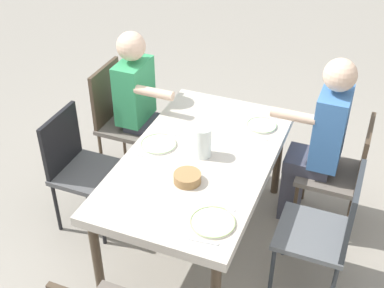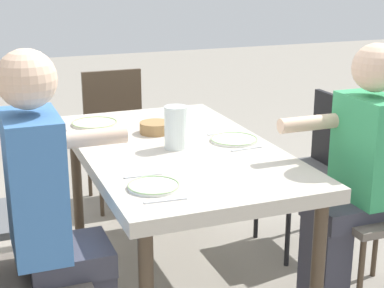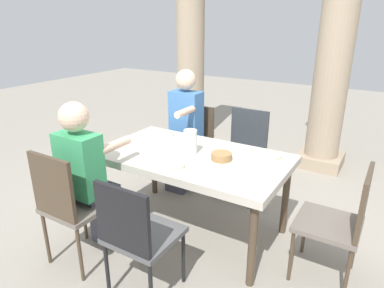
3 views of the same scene
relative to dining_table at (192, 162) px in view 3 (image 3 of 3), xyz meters
name	(u,v)px [view 3 (image 3 of 3)]	position (x,y,z in m)	size (l,w,h in m)	color
ground_plane	(192,228)	(0.00, 0.00, -0.68)	(16.00, 16.00, 0.00)	gray
dining_table	(192,162)	(0.00, 0.00, 0.00)	(1.62, 0.93, 0.74)	beige
chair_west_north	(192,139)	(-0.54, 0.89, -0.16)	(0.44, 0.44, 0.89)	#6A6158
chair_west_south	(69,202)	(-0.54, -0.89, -0.12)	(0.44, 0.44, 0.96)	#6A6158
chair_mid_north	(244,149)	(0.11, 0.89, -0.15)	(0.44, 0.44, 0.94)	#5B5E61
chair_mid_south	(136,232)	(0.11, -0.89, -0.16)	(0.44, 0.44, 0.90)	#4F4F50
chair_head_east	(341,219)	(1.23, 0.00, -0.16)	(0.44, 0.44, 0.90)	#6A6158
diner_woman_green	(88,175)	(-0.53, -0.68, 0.02)	(0.35, 0.50, 1.29)	#3F3F4C
diner_man_white	(183,127)	(-0.54, 0.69, 0.05)	(0.35, 0.50, 1.34)	#3F3F4C
stone_column_near	(191,53)	(-1.33, 2.14, 0.69)	(0.53, 0.53, 2.77)	tan
stone_column_centre	(334,62)	(0.68, 2.14, 0.67)	(0.55, 0.55, 2.75)	tan
plate_0	(163,135)	(-0.51, 0.28, 0.08)	(0.21, 0.21, 0.02)	white
fork_0	(151,133)	(-0.66, 0.28, 0.07)	(0.02, 0.17, 0.01)	silver
spoon_0	(176,138)	(-0.36, 0.28, 0.07)	(0.02, 0.17, 0.01)	silver
plate_1	(170,165)	(-0.02, -0.30, 0.08)	(0.24, 0.24, 0.02)	white
fork_1	(155,162)	(-0.17, -0.30, 0.07)	(0.02, 0.17, 0.01)	silver
spoon_1	(186,170)	(0.13, -0.30, 0.07)	(0.02, 0.17, 0.01)	silver
plate_2	(266,155)	(0.55, 0.30, 0.08)	(0.26, 0.26, 0.02)	silver
fork_2	(250,152)	(0.40, 0.30, 0.07)	(0.02, 0.17, 0.01)	silver
spoon_2	(284,159)	(0.70, 0.30, 0.07)	(0.02, 0.17, 0.01)	silver
water_pitcher	(190,143)	(-0.03, 0.01, 0.16)	(0.11, 0.11, 0.21)	white
bread_basket	(221,156)	(0.26, 0.03, 0.10)	(0.17, 0.17, 0.06)	#9E7547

